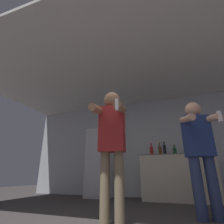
{
  "coord_description": "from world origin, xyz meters",
  "views": [
    {
      "loc": [
        0.76,
        -1.41,
        0.54
      ],
      "look_at": [
        -0.03,
        0.75,
        1.37
      ],
      "focal_mm": 28.0,
      "sensor_mm": 36.0,
      "label": 1
    }
  ],
  "objects_px": {
    "bottle_dark_rum": "(152,151)",
    "person_woman_foreground": "(112,138)",
    "bottle_green_wine": "(175,150)",
    "bottle_short_whiskey": "(160,150)",
    "bottle_amber_bourbon": "(165,149)",
    "refrigerator": "(101,162)",
    "person_man_side": "(199,148)"
  },
  "relations": [
    {
      "from": "bottle_amber_bourbon",
      "to": "bottle_short_whiskey",
      "type": "xyz_separation_m",
      "value": [
        -0.11,
        0.0,
        -0.01
      ]
    },
    {
      "from": "bottle_amber_bourbon",
      "to": "bottle_green_wine",
      "type": "xyz_separation_m",
      "value": [
        0.22,
        0.0,
        -0.04
      ]
    },
    {
      "from": "refrigerator",
      "to": "person_woman_foreground",
      "type": "xyz_separation_m",
      "value": [
        1.16,
        -2.29,
        0.15
      ]
    },
    {
      "from": "person_woman_foreground",
      "to": "refrigerator",
      "type": "bearing_deg",
      "value": 116.95
    },
    {
      "from": "refrigerator",
      "to": "bottle_short_whiskey",
      "type": "height_order",
      "value": "refrigerator"
    },
    {
      "from": "bottle_short_whiskey",
      "to": "person_woman_foreground",
      "type": "height_order",
      "value": "person_woman_foreground"
    },
    {
      "from": "bottle_amber_bourbon",
      "to": "bottle_short_whiskey",
      "type": "distance_m",
      "value": 0.11
    },
    {
      "from": "bottle_dark_rum",
      "to": "person_woman_foreground",
      "type": "relative_size",
      "value": 0.18
    },
    {
      "from": "refrigerator",
      "to": "person_man_side",
      "type": "relative_size",
      "value": 1.09
    },
    {
      "from": "bottle_dark_rum",
      "to": "bottle_amber_bourbon",
      "type": "relative_size",
      "value": 0.89
    },
    {
      "from": "bottle_amber_bourbon",
      "to": "person_woman_foreground",
      "type": "xyz_separation_m",
      "value": [
        -0.52,
        -2.2,
        -0.1
      ]
    },
    {
      "from": "bottle_amber_bourbon",
      "to": "bottle_dark_rum",
      "type": "bearing_deg",
      "value": 180.0
    },
    {
      "from": "bottle_dark_rum",
      "to": "bottle_green_wine",
      "type": "distance_m",
      "value": 0.53
    },
    {
      "from": "person_man_side",
      "to": "bottle_short_whiskey",
      "type": "bearing_deg",
      "value": 112.84
    },
    {
      "from": "bottle_dark_rum",
      "to": "bottle_green_wine",
      "type": "xyz_separation_m",
      "value": [
        0.53,
        0.0,
        -0.02
      ]
    },
    {
      "from": "bottle_short_whiskey",
      "to": "person_woman_foreground",
      "type": "distance_m",
      "value": 2.24
    },
    {
      "from": "bottle_short_whiskey",
      "to": "bottle_green_wine",
      "type": "bearing_deg",
      "value": 0.0
    },
    {
      "from": "bottle_dark_rum",
      "to": "person_woman_foreground",
      "type": "distance_m",
      "value": 2.21
    },
    {
      "from": "bottle_amber_bourbon",
      "to": "bottle_green_wine",
      "type": "relative_size",
      "value": 1.37
    },
    {
      "from": "bottle_short_whiskey",
      "to": "person_woman_foreground",
      "type": "bearing_deg",
      "value": -100.59
    },
    {
      "from": "bottle_green_wine",
      "to": "person_man_side",
      "type": "relative_size",
      "value": 0.15
    },
    {
      "from": "refrigerator",
      "to": "bottle_short_whiskey",
      "type": "distance_m",
      "value": 1.59
    },
    {
      "from": "bottle_green_wine",
      "to": "bottle_short_whiskey",
      "type": "height_order",
      "value": "bottle_short_whiskey"
    },
    {
      "from": "bottle_dark_rum",
      "to": "bottle_amber_bourbon",
      "type": "distance_m",
      "value": 0.3
    },
    {
      "from": "bottle_green_wine",
      "to": "person_man_side",
      "type": "distance_m",
      "value": 1.65
    },
    {
      "from": "bottle_green_wine",
      "to": "person_woman_foreground",
      "type": "bearing_deg",
      "value": -108.55
    },
    {
      "from": "bottle_dark_rum",
      "to": "bottle_short_whiskey",
      "type": "relative_size",
      "value": 0.96
    },
    {
      "from": "bottle_green_wine",
      "to": "person_woman_foreground",
      "type": "distance_m",
      "value": 2.32
    },
    {
      "from": "refrigerator",
      "to": "bottle_green_wine",
      "type": "xyz_separation_m",
      "value": [
        1.9,
        -0.09,
        0.21
      ]
    },
    {
      "from": "bottle_dark_rum",
      "to": "person_man_side",
      "type": "bearing_deg",
      "value": -61.41
    },
    {
      "from": "bottle_green_wine",
      "to": "person_man_side",
      "type": "xyz_separation_m",
      "value": [
        0.35,
        -1.61,
        -0.17
      ]
    },
    {
      "from": "refrigerator",
      "to": "person_man_side",
      "type": "bearing_deg",
      "value": -37.03
    }
  ]
}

